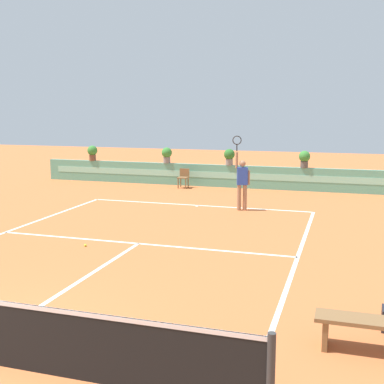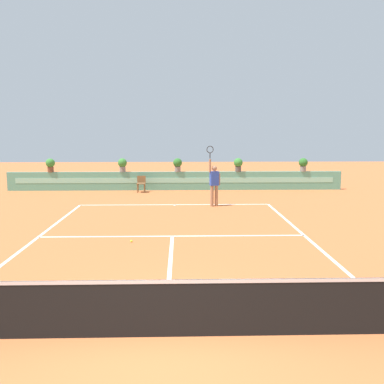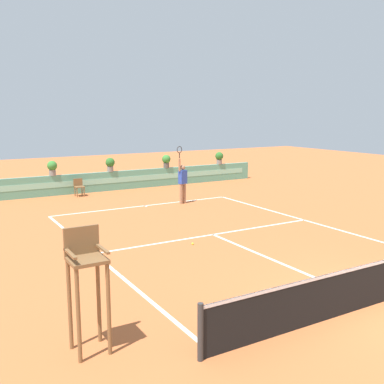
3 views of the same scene
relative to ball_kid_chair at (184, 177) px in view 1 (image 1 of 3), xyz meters
name	(u,v)px [view 1 (image 1 of 3)]	position (x,y,z in m)	size (l,w,h in m)	color
ground_plane	(132,248)	(1.79, -9.66, -0.48)	(60.00, 60.00, 0.00)	#BC6033
court_lines	(143,241)	(1.79, -8.94, -0.47)	(8.32, 11.94, 0.01)	white
back_wall_barrier	(227,176)	(1.79, 0.73, 0.02)	(18.00, 0.21, 1.00)	#599E84
ball_kid_chair	(184,177)	(0.00, 0.00, 0.00)	(0.44, 0.44, 0.85)	brown
bench_courtside	(372,328)	(7.38, -13.74, -0.10)	(1.60, 0.44, 0.51)	brown
tennis_player	(242,180)	(3.49, -4.15, 0.57)	(0.60, 0.31, 2.58)	#9E7051
tennis_ball_near_baseline	(85,245)	(0.61, -9.92, -0.44)	(0.07, 0.07, 0.07)	#CCE033
potted_plant_right	(304,158)	(5.17, 0.73, 0.93)	(0.48, 0.48, 0.72)	#514C47
potted_plant_far_left	(92,152)	(-4.89, 0.73, 0.93)	(0.48, 0.48, 0.72)	brown
potted_plant_centre	(229,156)	(1.90, 0.73, 0.93)	(0.48, 0.48, 0.72)	gray
potted_plant_left	(167,154)	(-1.06, 0.73, 0.93)	(0.48, 0.48, 0.72)	gray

